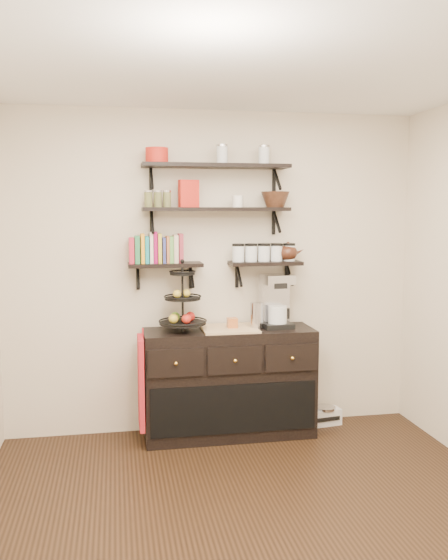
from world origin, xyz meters
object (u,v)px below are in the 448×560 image
Objects in this scene: sideboard at (229,382)px; coffee_maker at (276,302)px; fruit_stand at (183,308)px; radio at (325,416)px.

coffee_maker is (0.41, 0.03, 0.66)m from sideboard.
sideboard is 0.74m from fruit_stand.
fruit_stand is 1.98× the size of radio.
coffee_maker is 1.14m from radio.
fruit_stand is 1.62m from radio.
radio is (0.88, 0.08, -0.37)m from sideboard.
sideboard is 3.12× the size of coffee_maker.
fruit_stand reaches higher than radio.
sideboard is 2.51× the size of fruit_stand.
coffee_maker reaches higher than sideboard.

